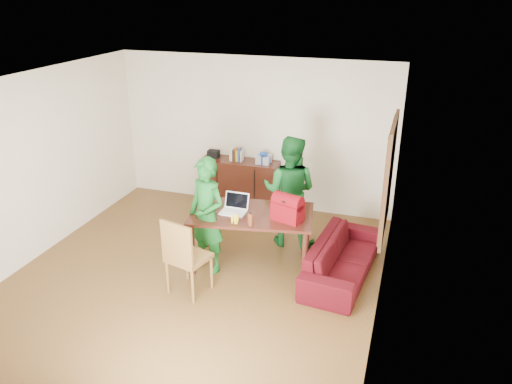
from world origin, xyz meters
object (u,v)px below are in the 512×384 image
(person_near, at_px, (207,216))
(laptop, at_px, (233,210))
(person_far, at_px, (290,191))
(red_bag, at_px, (288,210))
(chair, at_px, (189,270))
(bottle, at_px, (251,219))
(sofa, at_px, (342,258))
(table, at_px, (252,219))

(person_near, xyz_separation_m, laptop, (0.29, 0.25, 0.02))
(laptop, bearing_deg, person_far, 55.80)
(person_far, xyz_separation_m, red_bag, (0.19, -0.85, 0.08))
(chair, height_order, person_far, person_far)
(chair, xyz_separation_m, bottle, (0.67, 0.58, 0.59))
(red_bag, xyz_separation_m, sofa, (0.77, 0.15, -0.69))
(bottle, xyz_separation_m, red_bag, (0.43, 0.30, 0.06))
(laptop, distance_m, red_bag, 0.80)
(person_near, distance_m, sofa, 1.98)
(bottle, xyz_separation_m, sofa, (1.20, 0.45, -0.63))
(table, height_order, laptop, laptop)
(table, bearing_deg, person_near, -157.86)
(person_near, xyz_separation_m, sofa, (1.85, 0.42, -0.57))
(person_near, xyz_separation_m, bottle, (0.65, -0.03, 0.07))
(person_far, bearing_deg, laptop, 56.59)
(chair, bearing_deg, person_far, 76.26)
(laptop, xyz_separation_m, bottle, (0.36, -0.29, 0.05))
(table, bearing_deg, sofa, -7.05)
(table, height_order, person_near, person_near)
(table, height_order, sofa, table)
(person_near, relative_size, red_bag, 4.05)
(person_far, xyz_separation_m, bottle, (-0.24, -1.15, 0.03))
(table, relative_size, red_bag, 4.53)
(table, relative_size, bottle, 9.67)
(bottle, bearing_deg, table, 106.33)
(chair, bearing_deg, sofa, 42.96)
(person_near, xyz_separation_m, red_bag, (1.08, 0.27, 0.12))
(table, distance_m, chair, 1.18)
(chair, height_order, laptop, chair)
(laptop, bearing_deg, table, 20.42)
(laptop, bearing_deg, sofa, 6.73)
(bottle, bearing_deg, person_near, 177.10)
(chair, relative_size, red_bag, 2.62)
(chair, relative_size, sofa, 0.58)
(chair, bearing_deg, person_near, 102.17)
(chair, relative_size, laptop, 3.00)
(table, xyz_separation_m, laptop, (-0.25, -0.09, 0.15))
(chair, xyz_separation_m, sofa, (1.88, 1.03, -0.04))
(laptop, bearing_deg, bottle, -37.97)
(laptop, height_order, bottle, laptop)
(person_near, height_order, red_bag, person_near)
(table, bearing_deg, chair, -130.78)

